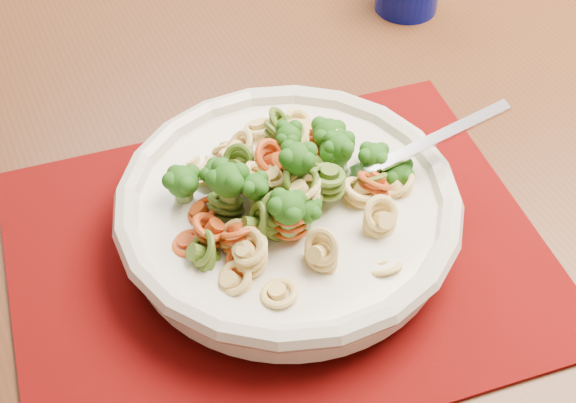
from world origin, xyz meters
TOP-DOWN VIEW (x-y plane):
  - dining_table at (-0.45, -0.25)m, footprint 1.39×1.00m
  - placemat at (-0.49, -0.33)m, footprint 0.48×0.42m
  - pasta_bowl at (-0.47, -0.32)m, footprint 0.27×0.27m
  - pasta_broccoli_heap at (-0.47, -0.32)m, footprint 0.23×0.23m
  - fork at (-0.42, -0.33)m, footprint 0.18×0.07m

SIDE VIEW (x-z plane):
  - dining_table at x=-0.45m, z-range 0.25..0.96m
  - placemat at x=-0.49m, z-range 0.71..0.71m
  - pasta_bowl at x=-0.47m, z-range 0.72..0.77m
  - fork at x=-0.42m, z-range 0.72..0.80m
  - pasta_broccoli_heap at x=-0.47m, z-range 0.73..0.79m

